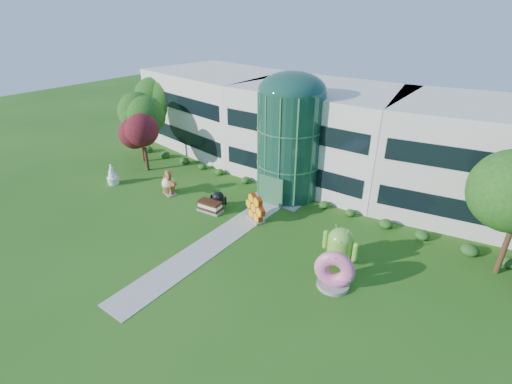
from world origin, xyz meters
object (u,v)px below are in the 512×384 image
Objects in this scene: android_green at (340,243)px; donut at (335,269)px; gingerbread at (169,182)px; android_black at (218,199)px.

android_green is 2.65m from donut.
gingerbread is (-17.83, 0.32, -0.35)m from android_green.
android_green is 17.84m from gingerbread.
android_green is at bearing -25.26° from android_black.
donut is (0.80, -2.51, -0.25)m from android_green.
gingerbread is at bearing 155.11° from donut.
donut is (12.99, -3.54, 0.44)m from android_black.
android_green is at bearing 91.45° from donut.
android_black is (-12.19, 1.02, -0.69)m from android_green.
donut reaches higher than gingerbread.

